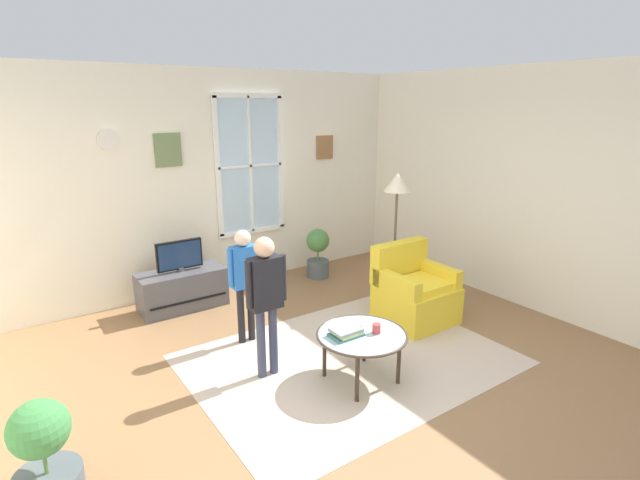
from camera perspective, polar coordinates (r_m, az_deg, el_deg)
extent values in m
cube|color=olive|center=(4.51, 3.30, -16.51)|extent=(6.21, 6.37, 0.02)
cube|color=silver|center=(6.46, -12.86, 6.71)|extent=(5.61, 0.12, 2.84)
cube|color=silver|center=(6.59, -8.34, 8.70)|extent=(0.93, 0.02, 1.80)
cube|color=white|center=(6.52, -8.59, 16.56)|extent=(0.99, 0.04, 0.06)
cube|color=white|center=(6.74, -7.96, 1.07)|extent=(0.99, 0.04, 0.06)
cube|color=white|center=(6.38, -12.01, 8.29)|extent=(0.06, 0.04, 1.80)
cube|color=white|center=(6.79, -4.73, 9.02)|extent=(0.06, 0.04, 1.80)
cube|color=white|center=(6.57, -8.26, 8.69)|extent=(0.03, 0.04, 1.80)
cube|color=white|center=(6.57, -8.26, 8.69)|extent=(0.93, 0.04, 0.03)
cube|color=#667A4C|center=(6.15, -17.58, 10.13)|extent=(0.32, 0.03, 0.40)
cube|color=olive|center=(7.19, 0.56, 10.93)|extent=(0.28, 0.03, 0.34)
cylinder|color=silver|center=(5.96, -23.75, 10.82)|extent=(0.24, 0.04, 0.24)
cube|color=silver|center=(6.11, 25.34, 5.06)|extent=(0.12, 5.77, 2.84)
cube|color=#C6B29E|center=(4.84, 3.48, -13.90)|extent=(2.95, 2.21, 0.01)
cube|color=#4C4C51|center=(6.08, -16.01, -5.65)|extent=(1.02, 0.45, 0.47)
cube|color=black|center=(5.90, -15.21, -7.00)|extent=(0.91, 0.02, 0.02)
cylinder|color=#4C4C4C|center=(5.99, -16.20, -3.32)|extent=(0.08, 0.08, 0.05)
cube|color=black|center=(5.94, -16.33, -1.70)|extent=(0.54, 0.05, 0.35)
cube|color=navy|center=(5.91, -16.24, -1.76)|extent=(0.50, 0.01, 0.31)
cube|color=yellow|center=(5.62, 11.31, -7.43)|extent=(0.76, 0.72, 0.42)
cube|color=yellow|center=(5.66, 9.38, -2.44)|extent=(0.76, 0.16, 0.45)
cube|color=yellow|center=(5.29, 9.06, -5.19)|extent=(0.12, 0.65, 0.20)
cube|color=yellow|center=(5.73, 13.72, -3.79)|extent=(0.12, 0.65, 0.20)
cube|color=yellow|center=(5.50, 11.82, -5.20)|extent=(0.61, 0.50, 0.08)
cylinder|color=#99B2B7|center=(4.32, 4.96, -11.11)|extent=(0.78, 0.78, 0.02)
torus|color=#3F3328|center=(4.32, 4.96, -11.11)|extent=(0.81, 0.81, 0.02)
cylinder|color=#33281E|center=(4.47, 0.53, -13.41)|extent=(0.04, 0.04, 0.44)
cylinder|color=#33281E|center=(4.72, 5.29, -11.77)|extent=(0.04, 0.04, 0.44)
cylinder|color=#33281E|center=(4.14, 4.43, -15.99)|extent=(0.04, 0.04, 0.44)
cylinder|color=#33281E|center=(4.42, 9.31, -13.99)|extent=(0.04, 0.04, 0.44)
cube|color=#3F7473|center=(4.27, 3.09, -11.14)|extent=(0.28, 0.19, 0.02)
cube|color=#CBCB5D|center=(4.26, 3.09, -10.88)|extent=(0.21, 0.19, 0.02)
cube|color=gray|center=(4.25, 3.10, -10.59)|extent=(0.25, 0.19, 0.03)
cylinder|color=#BF3F3F|center=(4.33, 6.71, -10.37)|extent=(0.07, 0.07, 0.09)
cube|color=black|center=(4.41, 4.00, -10.23)|extent=(0.10, 0.14, 0.02)
cylinder|color=#333851|center=(4.44, -6.99, -12.08)|extent=(0.08, 0.08, 0.66)
cylinder|color=#333851|center=(4.49, -5.56, -11.69)|extent=(0.08, 0.08, 0.66)
cube|color=black|center=(4.23, -6.50, -5.08)|extent=(0.29, 0.15, 0.47)
sphere|color=#D8AD8C|center=(4.13, -6.64, -0.86)|extent=(0.18, 0.18, 0.18)
cylinder|color=black|center=(4.14, -8.43, -5.31)|extent=(0.06, 0.06, 0.42)
cylinder|color=black|center=(4.28, -4.40, -4.42)|extent=(0.06, 0.06, 0.42)
cylinder|color=black|center=(5.07, -9.34, -8.80)|extent=(0.07, 0.07, 0.61)
cylinder|color=black|center=(5.12, -8.18, -8.52)|extent=(0.07, 0.07, 0.61)
cube|color=blue|center=(4.90, -9.01, -3.13)|extent=(0.26, 0.14, 0.43)
sphere|color=beige|center=(4.82, -9.16, 0.23)|extent=(0.16, 0.16, 0.16)
cylinder|color=blue|center=(4.82, -10.57, -3.27)|extent=(0.05, 0.05, 0.39)
cylinder|color=blue|center=(4.94, -7.32, -2.63)|extent=(0.05, 0.05, 0.39)
cylinder|color=#4C565B|center=(6.92, -0.26, -3.38)|extent=(0.32, 0.32, 0.24)
cylinder|color=#4C7238|center=(6.86, -0.26, -1.91)|extent=(0.02, 0.02, 0.13)
sphere|color=#477D40|center=(6.79, -0.27, -0.07)|extent=(0.33, 0.33, 0.33)
cylinder|color=#4C7238|center=(3.55, -29.76, -21.98)|extent=(0.02, 0.02, 0.14)
sphere|color=#3C7F42|center=(3.42, -30.34, -18.73)|extent=(0.34, 0.34, 0.34)
cylinder|color=black|center=(6.22, 8.56, -6.89)|extent=(0.26, 0.26, 0.03)
cylinder|color=brown|center=(5.99, 8.83, -0.82)|extent=(0.03, 0.03, 1.40)
cone|color=beige|center=(5.81, 9.16, 6.78)|extent=(0.32, 0.32, 0.22)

